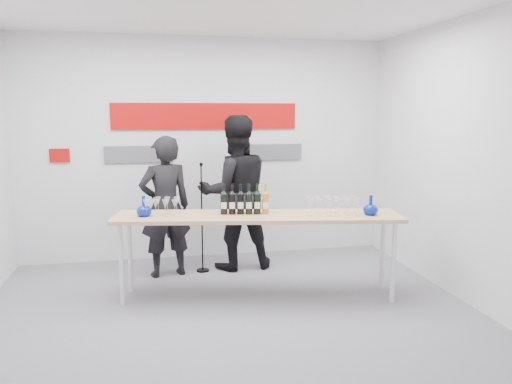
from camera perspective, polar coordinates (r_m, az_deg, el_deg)
ground at (r=5.29m, az=-3.12°, el=-13.20°), size 5.00×5.00×0.00m
back_wall at (r=6.89m, az=-5.72°, el=4.88°), size 5.00×0.04×3.00m
signage at (r=6.84m, az=-6.20°, el=7.41°), size 3.38×0.02×0.79m
tasting_table at (r=5.37m, az=0.22°, el=-3.33°), size 3.12×1.13×0.92m
wine_bottles at (r=5.36m, az=-1.30°, el=-0.79°), size 0.53×0.16×0.33m
decanter_left at (r=5.39m, az=-12.70°, el=-1.59°), size 0.16×0.16×0.21m
decanter_right at (r=5.47m, az=12.98°, el=-1.45°), size 0.16×0.16×0.21m
glasses_left at (r=5.40m, az=-10.73°, el=-1.67°), size 0.39×0.27×0.18m
glasses_right at (r=5.42m, az=8.73°, el=-1.57°), size 0.58×0.31×0.18m
presenter_left at (r=6.18m, az=-10.33°, el=-1.67°), size 0.71×0.55×1.73m
presenter_right at (r=6.38m, az=-2.41°, el=-0.10°), size 1.01×0.82×1.97m
mic_stand at (r=6.36m, az=-6.16°, el=-5.33°), size 0.16×0.16×1.39m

